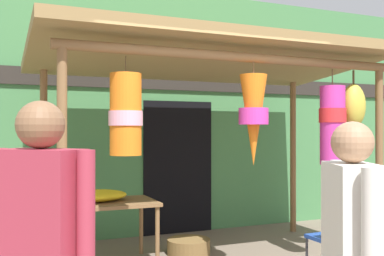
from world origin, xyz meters
TOP-DOWN VIEW (x-y plane):
  - shop_facade at (0.00, 2.69)m, footprint 10.85×0.29m
  - market_stall_canopy at (0.40, 0.94)m, footprint 4.18×2.23m
  - display_table at (-0.97, 1.34)m, footprint 1.39×0.74m
  - flower_heap_on_table at (-0.94, 1.41)m, footprint 0.72×0.50m
  - folding_chair at (1.19, -0.19)m, footprint 0.41×0.41m
  - wicker_basket_spare at (0.21, 1.38)m, footprint 0.54×0.54m
  - vendor_in_orange at (-1.82, -1.62)m, footprint 0.45×0.44m
  - shopper_by_bananas at (-0.32, -2.05)m, footprint 0.37×0.55m

SIDE VIEW (x-z plane):
  - wicker_basket_spare at x=0.21m, z-range 0.00..0.19m
  - folding_chair at x=1.19m, z-range 0.08..0.92m
  - display_table at x=-0.97m, z-range 0.29..1.03m
  - flower_heap_on_table at x=-0.94m, z-range 0.73..0.86m
  - shopper_by_bananas at x=-0.32m, z-range 0.14..1.74m
  - vendor_in_orange at x=-1.82m, z-range 0.16..1.85m
  - shop_facade at x=0.00m, z-range 0.00..3.69m
  - market_stall_canopy at x=0.40m, z-range 0.93..3.52m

